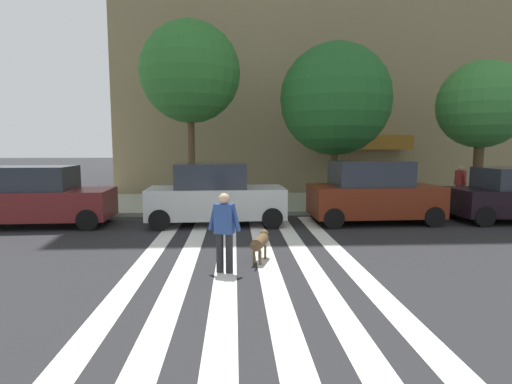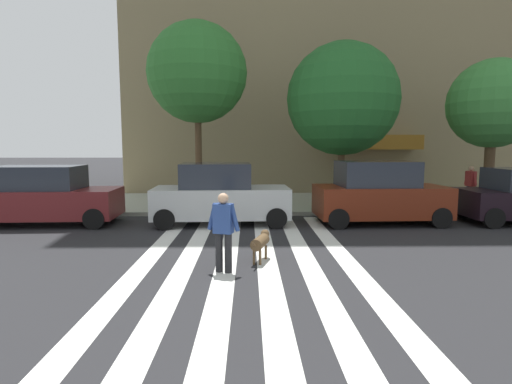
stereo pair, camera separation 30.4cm
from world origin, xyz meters
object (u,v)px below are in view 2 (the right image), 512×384
(street_tree_further, at_px, (493,104))
(dog_on_leash, at_px, (261,242))
(parked_car_near_curb, at_px, (42,196))
(parked_car_behind_first, at_px, (220,196))
(pedestrian_dog_walker, at_px, (223,228))
(street_tree_middle, at_px, (343,99))
(pedestrian_bystander, at_px, (470,183))
(parked_car_third_in_line, at_px, (379,194))
(street_tree_nearest, at_px, (197,73))

(street_tree_further, relative_size, dog_on_leash, 5.39)
(parked_car_near_curb, relative_size, parked_car_behind_first, 1.06)
(dog_on_leash, bearing_deg, pedestrian_dog_walker, -134.99)
(street_tree_middle, distance_m, pedestrian_bystander, 6.17)
(parked_car_behind_first, height_order, pedestrian_dog_walker, parked_car_behind_first)
(street_tree_further, height_order, dog_on_leash, street_tree_further)
(dog_on_leash, bearing_deg, parked_car_third_in_line, 46.97)
(street_tree_nearest, relative_size, dog_on_leash, 6.75)
(parked_car_third_in_line, distance_m, street_tree_middle, 4.41)
(parked_car_near_curb, distance_m, street_tree_nearest, 7.17)
(street_tree_middle, relative_size, street_tree_further, 1.11)
(street_tree_middle, xyz_separation_m, dog_on_leash, (-3.40, -7.10, -3.93))
(pedestrian_dog_walker, bearing_deg, pedestrian_bystander, 39.85)
(pedestrian_bystander, bearing_deg, pedestrian_dog_walker, -140.15)
(dog_on_leash, bearing_deg, parked_car_behind_first, 105.57)
(parked_car_near_curb, height_order, street_tree_nearest, street_tree_nearest)
(street_tree_middle, distance_m, dog_on_leash, 8.80)
(parked_car_behind_first, xyz_separation_m, dog_on_leash, (1.21, -4.35, -0.50))
(street_tree_further, bearing_deg, street_tree_nearest, 177.54)
(street_tree_further, height_order, pedestrian_bystander, street_tree_further)
(pedestrian_dog_walker, bearing_deg, dog_on_leash, 45.01)
(parked_car_behind_first, distance_m, dog_on_leash, 4.54)
(parked_car_third_in_line, distance_m, dog_on_leash, 5.98)
(pedestrian_dog_walker, relative_size, pedestrian_bystander, 1.00)
(parked_car_behind_first, height_order, street_tree_further, street_tree_further)
(parked_car_third_in_line, bearing_deg, street_tree_further, 25.97)
(street_tree_nearest, bearing_deg, pedestrian_bystander, -1.46)
(parked_car_near_curb, bearing_deg, street_tree_nearest, 32.23)
(parked_car_third_in_line, height_order, dog_on_leash, parked_car_third_in_line)
(street_tree_further, distance_m, pedestrian_bystander, 3.16)
(pedestrian_dog_walker, xyz_separation_m, pedestrian_bystander, (9.40, 7.85, 0.15))
(parked_car_near_curb, relative_size, street_tree_middle, 0.74)
(street_tree_nearest, xyz_separation_m, pedestrian_bystander, (10.89, -0.28, -4.32))
(parked_car_third_in_line, relative_size, dog_on_leash, 4.02)
(street_tree_nearest, relative_size, pedestrian_bystander, 4.40)
(parked_car_behind_first, relative_size, street_tree_nearest, 0.62)
(parked_car_behind_first, relative_size, pedestrian_bystander, 2.74)
(parked_car_third_in_line, relative_size, street_tree_further, 0.75)
(pedestrian_dog_walker, bearing_deg, parked_car_behind_first, 94.79)
(pedestrian_bystander, bearing_deg, street_tree_nearest, 178.54)
(street_tree_nearest, height_order, street_tree_further, street_tree_nearest)
(street_tree_middle, height_order, dog_on_leash, street_tree_middle)
(street_tree_nearest, xyz_separation_m, street_tree_further, (11.46, -0.49, -1.23))
(parked_car_behind_first, bearing_deg, dog_on_leash, -74.43)
(street_tree_further, xyz_separation_m, dog_on_leash, (-9.19, -6.85, -3.73))
(parked_car_near_curb, xyz_separation_m, parked_car_behind_first, (5.81, 0.00, 0.01))
(pedestrian_dog_walker, bearing_deg, street_tree_further, 37.42)
(parked_car_near_curb, bearing_deg, pedestrian_bystander, 9.85)
(parked_car_behind_first, height_order, street_tree_middle, street_tree_middle)
(parked_car_near_curb, distance_m, street_tree_further, 16.72)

